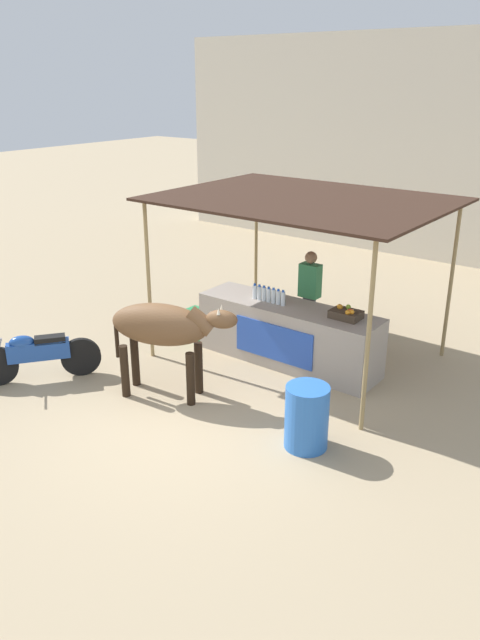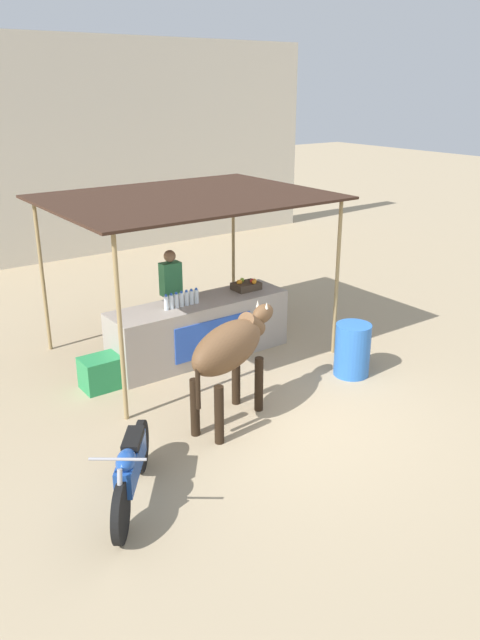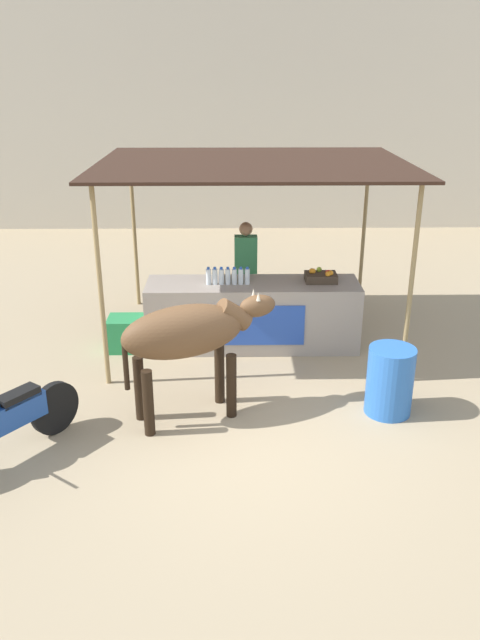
# 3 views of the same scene
# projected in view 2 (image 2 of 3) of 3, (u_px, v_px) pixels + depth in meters

# --- Properties ---
(ground_plane) EXTENTS (60.00, 60.00, 0.00)m
(ground_plane) POSITION_uv_depth(u_px,v_px,m) (286.00, 410.00, 8.57)
(ground_plane) COLOR tan
(building_wall_far) EXTENTS (16.00, 0.50, 5.31)m
(building_wall_far) POSITION_uv_depth(u_px,v_px,m) (33.00, 152.00, 14.87)
(building_wall_far) COLOR beige
(building_wall_far) RESTS_ON ground
(stall_counter) EXTENTS (3.00, 0.82, 0.96)m
(stall_counter) POSITION_uv_depth(u_px,v_px,m) (200.00, 329.00, 10.06)
(stall_counter) COLOR #9E9389
(stall_counter) RESTS_ON ground
(stall_awning) EXTENTS (4.20, 3.20, 2.59)m
(stall_awning) POSITION_uv_depth(u_px,v_px,m) (186.00, 203.00, 9.58)
(stall_awning) COLOR #382319
(stall_awning) RESTS_ON ground
(water_bottle_row) EXTENTS (0.61, 0.07, 0.25)m
(water_bottle_row) POSITION_uv_depth(u_px,v_px,m) (182.00, 299.00, 9.62)
(water_bottle_row) COLOR silver
(water_bottle_row) RESTS_ON stall_counter
(fruit_crate) EXTENTS (0.44, 0.32, 0.18)m
(fruit_crate) POSITION_uv_depth(u_px,v_px,m) (246.00, 285.00, 10.43)
(fruit_crate) COLOR #3F3326
(fruit_crate) RESTS_ON stall_counter
(vendor_behind_counter) EXTENTS (0.34, 0.22, 1.65)m
(vendor_behind_counter) POSITION_uv_depth(u_px,v_px,m) (171.00, 297.00, 10.46)
(vendor_behind_counter) COLOR #383842
(vendor_behind_counter) RESTS_ON ground
(cooler_box) EXTENTS (0.60, 0.44, 0.48)m
(cooler_box) POSITION_uv_depth(u_px,v_px,m) (102.00, 372.00, 9.11)
(cooler_box) COLOR #268C4C
(cooler_box) RESTS_ON ground
(water_barrel) EXTENTS (0.54, 0.54, 0.82)m
(water_barrel) POSITION_uv_depth(u_px,v_px,m) (352.00, 350.00, 9.47)
(water_barrel) COLOR blue
(water_barrel) RESTS_ON ground
(cow) EXTENTS (1.82, 1.04, 1.44)m
(cow) POSITION_uv_depth(u_px,v_px,m) (230.00, 348.00, 7.95)
(cow) COLOR brown
(cow) RESTS_ON ground
(motorcycle_parked) EXTENTS (1.14, 1.49, 0.90)m
(motorcycle_parked) POSITION_uv_depth(u_px,v_px,m) (131.00, 468.00, 6.53)
(motorcycle_parked) COLOR black
(motorcycle_parked) RESTS_ON ground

